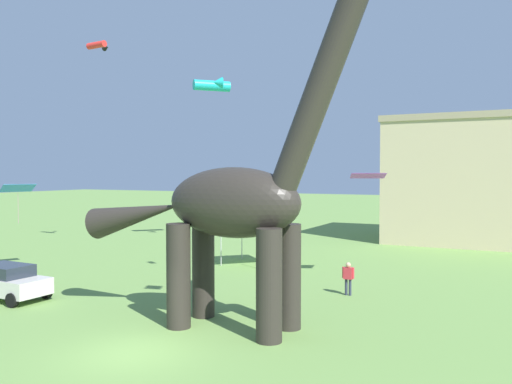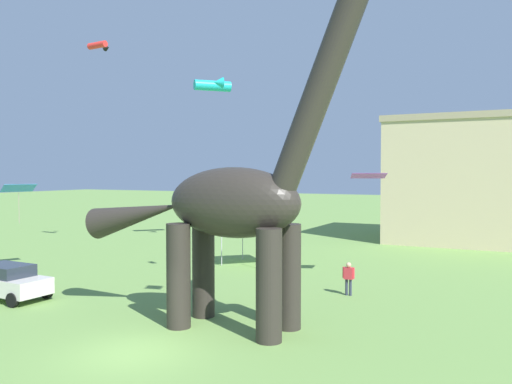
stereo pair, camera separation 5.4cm
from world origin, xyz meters
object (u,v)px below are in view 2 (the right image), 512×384
object	(u,v)px
parked_sedan_left	(6,281)
person_strolling_adult	(183,260)
kite_near_high	(100,46)
kite_drifting	(214,85)
dinosaur_sculpture	(232,203)
kite_apex	(368,176)
festival_canopy_tent	(251,223)
person_near_flyer	(349,275)
kite_high_left	(19,188)

from	to	relation	value
parked_sedan_left	person_strolling_adult	world-z (taller)	person_strolling_adult
kite_near_high	kite_drifting	bearing A→B (deg)	48.84
person_strolling_adult	kite_drifting	xyz separation A→B (m)	(-5.49, 12.15, 11.40)
dinosaur_sculpture	kite_apex	size ratio (longest dim) A/B	6.03
kite_drifting	dinosaur_sculpture	bearing A→B (deg)	-57.01
dinosaur_sculpture	person_strolling_adult	distance (m)	9.84
kite_near_high	kite_apex	distance (m)	22.06
festival_canopy_tent	kite_drifting	xyz separation A→B (m)	(-6.48, 6.22, 9.87)
kite_near_high	dinosaur_sculpture	bearing A→B (deg)	-34.65
kite_drifting	kite_near_high	xyz separation A→B (m)	(-5.58, -6.38, 2.26)
kite_drifting	kite_apex	distance (m)	18.04
dinosaur_sculpture	festival_canopy_tent	xyz separation A→B (m)	(-5.56, 12.34, -2.04)
festival_canopy_tent	kite_apex	world-z (taller)	kite_apex
kite_apex	person_strolling_adult	bearing A→B (deg)	-157.26
person_near_flyer	parked_sedan_left	bearing A→B (deg)	-27.77
dinosaur_sculpture	kite_high_left	world-z (taller)	dinosaur_sculpture
parked_sedan_left	person_near_flyer	distance (m)	15.51
festival_canopy_tent	dinosaur_sculpture	bearing A→B (deg)	-65.73
kite_high_left	kite_near_high	size ratio (longest dim) A/B	1.36
parked_sedan_left	kite_high_left	distance (m)	8.01
dinosaur_sculpture	person_strolling_adult	xyz separation A→B (m)	(-6.56, 6.41, -3.56)
kite_drifting	kite_apex	world-z (taller)	kite_drifting
kite_high_left	kite_near_high	xyz separation A→B (m)	(-1.39, 8.08, 9.90)
kite_near_high	parked_sedan_left	bearing A→B (deg)	-63.64
dinosaur_sculpture	kite_near_high	size ratio (longest dim) A/B	7.66
parked_sedan_left	festival_canopy_tent	bearing A→B (deg)	68.11
kite_high_left	kite_apex	world-z (taller)	kite_apex
kite_drifting	kite_high_left	distance (m)	16.88
parked_sedan_left	festival_canopy_tent	world-z (taller)	festival_canopy_tent
person_strolling_adult	festival_canopy_tent	world-z (taller)	festival_canopy_tent
person_near_flyer	kite_near_high	world-z (taller)	kite_near_high
kite_drifting	kite_apex	bearing A→B (deg)	-30.38
dinosaur_sculpture	kite_near_high	bearing A→B (deg)	119.17
kite_high_left	kite_drifting	bearing A→B (deg)	73.86
kite_near_high	kite_apex	size ratio (longest dim) A/B	0.79
festival_canopy_tent	kite_near_high	size ratio (longest dim) A/B	1.90
dinosaur_sculpture	person_near_flyer	distance (m)	8.12
parked_sedan_left	kite_high_left	bearing A→B (deg)	137.59
person_strolling_adult	kite_near_high	xyz separation A→B (m)	(-11.07, 5.77, 13.66)
person_near_flyer	festival_canopy_tent	distance (m)	9.71
dinosaur_sculpture	parked_sedan_left	world-z (taller)	dinosaur_sculpture
festival_canopy_tent	parked_sedan_left	bearing A→B (deg)	-113.44
person_strolling_adult	person_near_flyer	size ratio (longest dim) A/B	1.10
kite_drifting	kite_apex	size ratio (longest dim) A/B	1.42
kite_apex	kite_high_left	bearing A→B (deg)	-161.99
festival_canopy_tent	kite_near_high	bearing A→B (deg)	-179.26
kite_drifting	kite_high_left	world-z (taller)	kite_drifting
parked_sedan_left	person_near_flyer	world-z (taller)	parked_sedan_left
kite_drifting	kite_high_left	bearing A→B (deg)	-106.14
person_near_flyer	kite_apex	size ratio (longest dim) A/B	0.73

